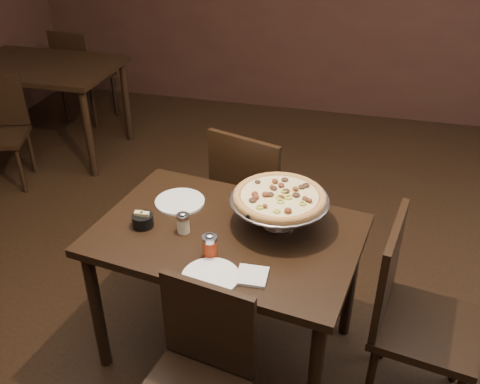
# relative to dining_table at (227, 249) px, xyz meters

# --- Properties ---
(room) EXTENTS (6.04, 7.04, 2.84)m
(room) POSITION_rel_dining_table_xyz_m (0.09, -0.08, 0.73)
(room) COLOR black
(room) RESTS_ON ground
(dining_table) EXTENTS (1.34, 0.99, 0.77)m
(dining_table) POSITION_rel_dining_table_xyz_m (0.00, 0.00, 0.00)
(dining_table) COLOR black
(dining_table) RESTS_ON ground
(background_table) EXTENTS (1.28, 0.85, 0.80)m
(background_table) POSITION_rel_dining_table_xyz_m (-2.17, 1.90, 0.03)
(background_table) COLOR black
(background_table) RESTS_ON ground
(pizza_stand) EXTENTS (0.47, 0.47, 0.19)m
(pizza_stand) POSITION_rel_dining_table_xyz_m (0.22, 0.11, 0.26)
(pizza_stand) COLOR #B7B8BF
(pizza_stand) RESTS_ON dining_table
(parmesan_shaker) EXTENTS (0.06, 0.06, 0.11)m
(parmesan_shaker) POSITION_rel_dining_table_xyz_m (-0.20, -0.05, 0.15)
(parmesan_shaker) COLOR beige
(parmesan_shaker) RESTS_ON dining_table
(pepper_flake_shaker) EXTENTS (0.07, 0.07, 0.12)m
(pepper_flake_shaker) POSITION_rel_dining_table_xyz_m (-0.02, -0.20, 0.16)
(pepper_flake_shaker) COLOR maroon
(pepper_flake_shaker) RESTS_ON dining_table
(packet_caddy) EXTENTS (0.10, 0.10, 0.08)m
(packet_caddy) POSITION_rel_dining_table_xyz_m (-0.40, -0.06, 0.13)
(packet_caddy) COLOR black
(packet_caddy) RESTS_ON dining_table
(napkin_stack) EXTENTS (0.13, 0.13, 0.01)m
(napkin_stack) POSITION_rel_dining_table_xyz_m (0.19, -0.29, 0.11)
(napkin_stack) COLOR silver
(napkin_stack) RESTS_ON dining_table
(plate_left) EXTENTS (0.25, 0.25, 0.01)m
(plate_left) POSITION_rel_dining_table_xyz_m (-0.30, 0.18, 0.11)
(plate_left) COLOR white
(plate_left) RESTS_ON dining_table
(plate_near) EXTENTS (0.24, 0.24, 0.01)m
(plate_near) POSITION_rel_dining_table_xyz_m (0.02, -0.34, 0.11)
(plate_near) COLOR white
(plate_near) RESTS_ON dining_table
(serving_spatula) EXTENTS (0.15, 0.15, 0.02)m
(serving_spatula) POSITION_rel_dining_table_xyz_m (0.14, -0.03, 0.25)
(serving_spatula) COLOR #B7B8BF
(serving_spatula) RESTS_ON pizza_stand
(chair_far) EXTENTS (0.57, 0.57, 0.98)m
(chair_far) POSITION_rel_dining_table_xyz_m (-0.03, 0.71, -0.13)
(chair_far) COLOR black
(chair_far) RESTS_ON ground
(chair_near) EXTENTS (0.47, 0.47, 0.88)m
(chair_near) POSITION_rel_dining_table_xyz_m (0.04, -0.61, -0.19)
(chair_near) COLOR black
(chair_near) RESTS_ON ground
(chair_side) EXTENTS (0.52, 0.52, 0.97)m
(chair_side) POSITION_rel_dining_table_xyz_m (0.88, -0.07, -0.14)
(chair_side) COLOR black
(chair_side) RESTS_ON ground
(bg_chair_far) EXTENTS (0.49, 0.49, 0.92)m
(bg_chair_far) POSITION_rel_dining_table_xyz_m (-2.20, 2.56, -0.16)
(bg_chair_far) COLOR black
(bg_chair_far) RESTS_ON ground
(bg_chair_near) EXTENTS (0.51, 0.51, 0.86)m
(bg_chair_near) POSITION_rel_dining_table_xyz_m (-2.24, 1.32, -0.20)
(bg_chair_near) COLOR black
(bg_chair_near) RESTS_ON ground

